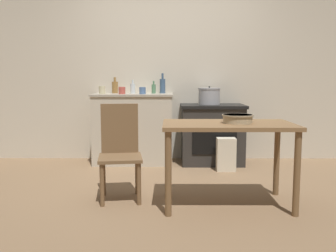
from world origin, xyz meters
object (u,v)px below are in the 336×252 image
(chair, at_px, (120,150))
(bottle_center_left, at_px, (133,88))
(bottle_far_left, at_px, (163,86))
(cup_center, at_px, (102,90))
(stock_pot, at_px, (209,96))
(cup_center_right, at_px, (142,91))
(bottle_left, at_px, (154,89))
(cup_mid_right, at_px, (122,90))
(stove, at_px, (212,134))
(flour_sack, at_px, (226,154))
(bottle_mid_left, at_px, (115,87))
(work_table, at_px, (228,135))
(mixing_bowl_large, at_px, (238,118))

(chair, height_order, bottle_center_left, bottle_center_left)
(bottle_far_left, xyz_separation_m, cup_center, (-0.80, -0.23, -0.05))
(stock_pot, distance_m, cup_center_right, 0.92)
(bottle_left, distance_m, cup_mid_right, 0.46)
(stock_pot, height_order, bottle_center_left, bottle_center_left)
(stove, bearing_deg, stock_pot, 120.26)
(stock_pot, xyz_separation_m, bottle_left, (-0.76, 0.06, 0.10))
(bottle_center_left, height_order, cup_center, bottle_center_left)
(flour_sack, distance_m, bottle_mid_left, 1.81)
(cup_mid_right, bearing_deg, bottle_mid_left, 115.19)
(work_table, relative_size, bottle_center_left, 6.24)
(cup_center, relative_size, cup_mid_right, 1.11)
(flour_sack, bearing_deg, bottle_far_left, 142.65)
(mixing_bowl_large, distance_m, cup_center_right, 1.92)
(cup_center_right, distance_m, cup_mid_right, 0.27)
(bottle_center_left, distance_m, cup_center, 0.43)
(stock_pot, relative_size, bottle_left, 1.76)
(work_table, distance_m, mixing_bowl_large, 0.17)
(work_table, distance_m, bottle_far_left, 2.04)
(cup_center, bearing_deg, cup_center_right, -3.19)
(cup_center_right, bearing_deg, stove, 5.90)
(flour_sack, relative_size, bottle_far_left, 1.50)
(bottle_mid_left, bearing_deg, bottle_center_left, -21.61)
(bottle_left, bearing_deg, mixing_bowl_large, -66.13)
(cup_center, bearing_deg, bottle_mid_left, 63.86)
(bottle_center_left, bearing_deg, cup_center, -157.05)
(cup_center, distance_m, cup_center_right, 0.54)
(cup_center_right, height_order, cup_mid_right, cup_mid_right)
(stove, relative_size, stock_pot, 2.82)
(mixing_bowl_large, height_order, bottle_mid_left, bottle_mid_left)
(bottle_center_left, height_order, cup_mid_right, bottle_center_left)
(flour_sack, relative_size, cup_center_right, 4.52)
(mixing_bowl_large, relative_size, cup_center_right, 3.03)
(chair, xyz_separation_m, mixing_bowl_large, (1.08, -0.21, 0.32))
(work_table, bearing_deg, mixing_bowl_large, -9.48)
(stove, bearing_deg, chair, -124.51)
(bottle_center_left, bearing_deg, bottle_mid_left, 158.39)
(cup_center, bearing_deg, bottle_left, 15.62)
(stock_pot, xyz_separation_m, mixing_bowl_large, (0.07, -1.81, -0.12))
(work_table, relative_size, cup_mid_right, 12.30)
(work_table, height_order, chair, chair)
(chair, xyz_separation_m, bottle_far_left, (0.37, 1.69, 0.58))
(bottle_far_left, height_order, bottle_center_left, bottle_far_left)
(bottle_far_left, bearing_deg, cup_center_right, -134.72)
(bottle_mid_left, distance_m, cup_center_right, 0.51)
(chair, bearing_deg, bottle_center_left, 83.29)
(bottle_mid_left, height_order, bottle_center_left, bottle_mid_left)
(bottle_far_left, bearing_deg, flour_sack, -37.35)
(bottle_center_left, bearing_deg, work_table, -60.65)
(mixing_bowl_large, height_order, cup_center_right, cup_center_right)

